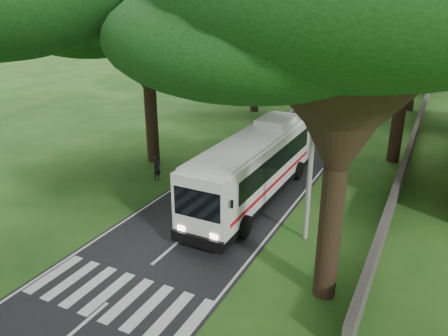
{
  "coord_description": "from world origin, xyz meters",
  "views": [
    {
      "loc": [
        10.53,
        -13.11,
        11.23
      ],
      "look_at": [
        -0.03,
        7.87,
        2.2
      ],
      "focal_mm": 35.0,
      "sensor_mm": 36.0,
      "label": 1
    }
  ],
  "objects_px": {
    "pole_mid": "(377,89)",
    "distant_car_b": "(344,81)",
    "pole_far": "(402,62)",
    "distant_car_c": "(393,72)",
    "pole_near": "(311,161)",
    "pedestrian": "(157,168)",
    "coach_bus": "(255,166)",
    "distant_car_a": "(316,102)"
  },
  "relations": [
    {
      "from": "pole_mid",
      "to": "distant_car_b",
      "type": "xyz_separation_m",
      "value": [
        -7.57,
        23.47,
        -3.48
      ]
    },
    {
      "from": "pole_far",
      "to": "distant_car_c",
      "type": "height_order",
      "value": "pole_far"
    },
    {
      "from": "pole_near",
      "to": "pedestrian",
      "type": "distance_m",
      "value": 11.92
    },
    {
      "from": "coach_bus",
      "to": "pole_mid",
      "type": "bearing_deg",
      "value": 76.42
    },
    {
      "from": "distant_car_b",
      "to": "distant_car_c",
      "type": "height_order",
      "value": "distant_car_c"
    },
    {
      "from": "pole_mid",
      "to": "coach_bus",
      "type": "height_order",
      "value": "pole_mid"
    },
    {
      "from": "pole_mid",
      "to": "pedestrian",
      "type": "relative_size",
      "value": 4.7
    },
    {
      "from": "distant_car_a",
      "to": "distant_car_b",
      "type": "distance_m",
      "value": 15.12
    },
    {
      "from": "pole_far",
      "to": "pedestrian",
      "type": "xyz_separation_m",
      "value": [
        -11.06,
        -37.03,
        -3.33
      ]
    },
    {
      "from": "distant_car_c",
      "to": "pole_far",
      "type": "bearing_deg",
      "value": 100.36
    },
    {
      "from": "pole_far",
      "to": "coach_bus",
      "type": "height_order",
      "value": "pole_far"
    },
    {
      "from": "distant_car_a",
      "to": "distant_car_b",
      "type": "height_order",
      "value": "distant_car_b"
    },
    {
      "from": "distant_car_c",
      "to": "pole_mid",
      "type": "bearing_deg",
      "value": 95.18
    },
    {
      "from": "pole_near",
      "to": "pedestrian",
      "type": "xyz_separation_m",
      "value": [
        -11.06,
        2.97,
        -3.33
      ]
    },
    {
      "from": "pole_mid",
      "to": "pole_far",
      "type": "distance_m",
      "value": 20.0
    },
    {
      "from": "pole_mid",
      "to": "distant_car_c",
      "type": "distance_m",
      "value": 35.67
    },
    {
      "from": "distant_car_a",
      "to": "coach_bus",
      "type": "bearing_deg",
      "value": 85.95
    },
    {
      "from": "distant_car_c",
      "to": "pole_near",
      "type": "bearing_deg",
      "value": 93.72
    },
    {
      "from": "pedestrian",
      "to": "coach_bus",
      "type": "bearing_deg",
      "value": -78.59
    },
    {
      "from": "distant_car_b",
      "to": "pedestrian",
      "type": "height_order",
      "value": "pedestrian"
    },
    {
      "from": "pole_mid",
      "to": "coach_bus",
      "type": "xyz_separation_m",
      "value": [
        -4.16,
        -16.81,
        -2.05
      ]
    },
    {
      "from": "pole_mid",
      "to": "distant_car_c",
      "type": "xyz_separation_m",
      "value": [
        -2.5,
        35.41,
        -3.45
      ]
    },
    {
      "from": "pole_mid",
      "to": "distant_car_b",
      "type": "distance_m",
      "value": 24.9
    },
    {
      "from": "pole_near",
      "to": "pole_mid",
      "type": "distance_m",
      "value": 20.0
    },
    {
      "from": "distant_car_a",
      "to": "distant_car_b",
      "type": "bearing_deg",
      "value": -100.47
    },
    {
      "from": "pole_mid",
      "to": "coach_bus",
      "type": "distance_m",
      "value": 17.44
    },
    {
      "from": "pole_near",
      "to": "distant_car_c",
      "type": "distance_m",
      "value": 55.57
    },
    {
      "from": "distant_car_a",
      "to": "distant_car_b",
      "type": "relative_size",
      "value": 0.94
    },
    {
      "from": "pole_far",
      "to": "distant_car_a",
      "type": "relative_size",
      "value": 2.07
    },
    {
      "from": "pole_mid",
      "to": "pole_far",
      "type": "bearing_deg",
      "value": 90.0
    },
    {
      "from": "pole_near",
      "to": "distant_car_c",
      "type": "relative_size",
      "value": 1.67
    },
    {
      "from": "pole_far",
      "to": "coach_bus",
      "type": "bearing_deg",
      "value": -96.45
    },
    {
      "from": "pedestrian",
      "to": "pole_far",
      "type": "bearing_deg",
      "value": -7.07
    },
    {
      "from": "pole_far",
      "to": "pole_mid",
      "type": "bearing_deg",
      "value": -90.0
    },
    {
      "from": "pole_near",
      "to": "pedestrian",
      "type": "height_order",
      "value": "pole_near"
    },
    {
      "from": "pole_far",
      "to": "distant_car_b",
      "type": "bearing_deg",
      "value": 155.4
    },
    {
      "from": "distant_car_a",
      "to": "distant_car_c",
      "type": "distance_m",
      "value": 27.5
    },
    {
      "from": "pole_near",
      "to": "distant_car_c",
      "type": "bearing_deg",
      "value": 92.58
    },
    {
      "from": "distant_car_a",
      "to": "pedestrian",
      "type": "distance_m",
      "value": 25.65
    },
    {
      "from": "coach_bus",
      "to": "pole_far",
      "type": "bearing_deg",
      "value": 83.88
    },
    {
      "from": "pole_far",
      "to": "pedestrian",
      "type": "relative_size",
      "value": 4.7
    },
    {
      "from": "distant_car_c",
      "to": "distant_car_b",
      "type": "bearing_deg",
      "value": 68.13
    }
  ]
}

